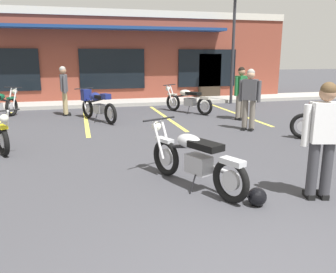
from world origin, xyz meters
TOP-DOWN VIEW (x-y plane):
  - ground_plane at (0.00, 4.05)m, footprint 80.00×80.00m
  - sidewalk_kerb at (0.00, 12.59)m, footprint 22.00×1.80m
  - brick_storefront_building at (0.00, 16.17)m, footprint 16.44×6.87m
  - painted_stall_lines at (0.00, 8.99)m, footprint 7.97×4.80m
  - motorcycle_foreground_classic at (0.18, 2.81)m, footprint 1.15×1.97m
  - motorcycle_black_cruiser at (-0.96, 8.94)m, footprint 1.19×1.95m
  - motorcycle_green_cafe_racer at (2.29, 9.60)m, footprint 1.40×1.84m
  - person_in_black_shirt at (-1.95, 10.16)m, footprint 0.31×0.61m
  - person_in_shorts_foreground at (3.00, 6.40)m, footprint 0.51×0.48m
  - person_by_back_row at (1.76, 1.92)m, footprint 0.61×0.35m
  - person_near_building at (3.51, 7.92)m, footprint 0.58×0.39m
  - helmet_on_pavement at (0.80, 1.93)m, footprint 0.26×0.26m
  - parking_lot_lamp_post at (4.86, 11.38)m, footprint 0.24×0.76m

SIDE VIEW (x-z plane):
  - ground_plane at x=0.00m, z-range 0.00..0.00m
  - painted_stall_lines at x=0.00m, z-range 0.00..0.01m
  - sidewalk_kerb at x=0.00m, z-range 0.00..0.14m
  - helmet_on_pavement at x=0.80m, z-range 0.00..0.26m
  - motorcycle_foreground_classic at x=0.18m, z-range -0.03..0.95m
  - motorcycle_green_cafe_racer at x=2.29m, z-range -0.03..0.95m
  - motorcycle_black_cruiser at x=-0.96m, z-range 0.04..1.02m
  - person_in_black_shirt at x=-1.95m, z-range 0.11..1.79m
  - person_in_shorts_foreground at x=3.00m, z-range 0.11..1.79m
  - person_by_back_row at x=1.76m, z-range 0.11..1.79m
  - person_near_building at x=3.51m, z-range 0.11..1.79m
  - brick_storefront_building at x=0.00m, z-range 0.00..3.94m
  - parking_lot_lamp_post at x=4.86m, z-range 0.71..5.31m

